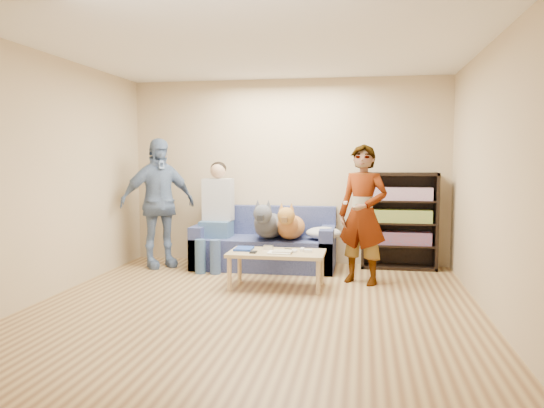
% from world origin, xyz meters
% --- Properties ---
extents(ground, '(5.00, 5.00, 0.00)m').
position_xyz_m(ground, '(0.00, 0.00, 0.00)').
color(ground, brown).
rests_on(ground, ground).
extents(ceiling, '(5.00, 5.00, 0.00)m').
position_xyz_m(ceiling, '(0.00, 0.00, 2.60)').
color(ceiling, white).
rests_on(ceiling, ground).
extents(wall_back, '(4.50, 0.00, 4.50)m').
position_xyz_m(wall_back, '(0.00, 2.50, 1.30)').
color(wall_back, tan).
rests_on(wall_back, ground).
extents(wall_front, '(4.50, 0.00, 4.50)m').
position_xyz_m(wall_front, '(0.00, -2.50, 1.30)').
color(wall_front, tan).
rests_on(wall_front, ground).
extents(wall_left, '(0.00, 5.00, 5.00)m').
position_xyz_m(wall_left, '(-2.25, 0.00, 1.30)').
color(wall_left, tan).
rests_on(wall_left, ground).
extents(wall_right, '(0.00, 5.00, 5.00)m').
position_xyz_m(wall_right, '(2.25, 0.00, 1.30)').
color(wall_right, tan).
rests_on(wall_right, ground).
extents(blanket, '(0.46, 0.39, 0.16)m').
position_xyz_m(blanket, '(0.56, 1.95, 0.51)').
color(blanket, '#A5A5AA').
rests_on(blanket, sofa).
extents(person_standing_right, '(0.71, 0.61, 1.65)m').
position_xyz_m(person_standing_right, '(1.06, 1.36, 0.83)').
color(person_standing_right, gray).
rests_on(person_standing_right, ground).
extents(person_standing_left, '(1.07, 1.00, 1.76)m').
position_xyz_m(person_standing_left, '(-1.70, 1.87, 0.88)').
color(person_standing_left, '#779ABE').
rests_on(person_standing_left, ground).
extents(held_controller, '(0.05, 0.11, 0.03)m').
position_xyz_m(held_controller, '(0.86, 1.16, 0.98)').
color(held_controller, white).
rests_on(held_controller, person_standing_right).
extents(notebook_blue, '(0.20, 0.26, 0.03)m').
position_xyz_m(notebook_blue, '(-0.31, 1.03, 0.43)').
color(notebook_blue, '#1B3996').
rests_on(notebook_blue, coffee_table).
extents(papers, '(0.26, 0.20, 0.02)m').
position_xyz_m(papers, '(0.14, 0.88, 0.43)').
color(papers, white).
rests_on(papers, coffee_table).
extents(magazine, '(0.22, 0.17, 0.01)m').
position_xyz_m(magazine, '(0.17, 0.90, 0.44)').
color(magazine, '#B2A88E').
rests_on(magazine, coffee_table).
extents(camera_silver, '(0.11, 0.06, 0.05)m').
position_xyz_m(camera_silver, '(-0.03, 1.10, 0.45)').
color(camera_silver, silver).
rests_on(camera_silver, coffee_table).
extents(controller_a, '(0.04, 0.13, 0.03)m').
position_xyz_m(controller_a, '(0.37, 1.08, 0.43)').
color(controller_a, white).
rests_on(controller_a, coffee_table).
extents(controller_b, '(0.09, 0.06, 0.03)m').
position_xyz_m(controller_b, '(0.45, 1.00, 0.43)').
color(controller_b, white).
rests_on(controller_b, coffee_table).
extents(headphone_cup_a, '(0.07, 0.07, 0.02)m').
position_xyz_m(headphone_cup_a, '(0.29, 0.96, 0.43)').
color(headphone_cup_a, silver).
rests_on(headphone_cup_a, coffee_table).
extents(headphone_cup_b, '(0.07, 0.07, 0.02)m').
position_xyz_m(headphone_cup_b, '(0.29, 1.04, 0.43)').
color(headphone_cup_b, white).
rests_on(headphone_cup_b, coffee_table).
extents(pen_orange, '(0.13, 0.06, 0.01)m').
position_xyz_m(pen_orange, '(0.07, 0.82, 0.42)').
color(pen_orange, '#C0661B').
rests_on(pen_orange, coffee_table).
extents(pen_black, '(0.13, 0.08, 0.01)m').
position_xyz_m(pen_black, '(0.21, 1.16, 0.42)').
color(pen_black, black).
rests_on(pen_black, coffee_table).
extents(wallet, '(0.07, 0.12, 0.02)m').
position_xyz_m(wallet, '(-0.16, 0.86, 0.43)').
color(wallet, black).
rests_on(wallet, coffee_table).
extents(sofa, '(1.90, 0.85, 0.82)m').
position_xyz_m(sofa, '(-0.25, 2.10, 0.28)').
color(sofa, '#515B93').
rests_on(sofa, ground).
extents(person_seated, '(0.40, 0.73, 1.47)m').
position_xyz_m(person_seated, '(-0.90, 1.97, 0.77)').
color(person_seated, '#436995').
rests_on(person_seated, sofa).
extents(dog_gray, '(0.38, 1.24, 0.56)m').
position_xyz_m(dog_gray, '(-0.16, 1.87, 0.62)').
color(dog_gray, '#4D4E57').
rests_on(dog_gray, sofa).
extents(dog_tan, '(0.36, 1.14, 0.52)m').
position_xyz_m(dog_tan, '(0.13, 1.87, 0.61)').
color(dog_tan, '#BA6638').
rests_on(dog_tan, sofa).
extents(coffee_table, '(1.10, 0.60, 0.42)m').
position_xyz_m(coffee_table, '(0.09, 0.98, 0.37)').
color(coffee_table, tan).
rests_on(coffee_table, ground).
extents(bookshelf, '(1.00, 0.34, 1.30)m').
position_xyz_m(bookshelf, '(1.55, 2.33, 0.68)').
color(bookshelf, black).
rests_on(bookshelf, ground).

